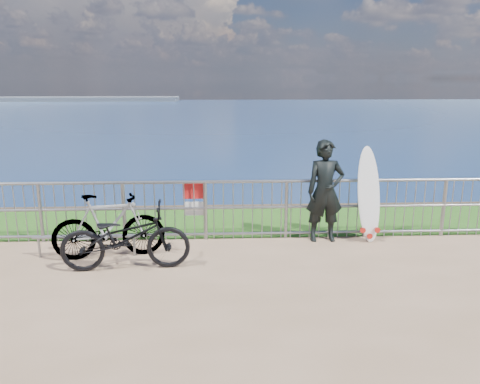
{
  "coord_description": "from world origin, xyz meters",
  "views": [
    {
      "loc": [
        -0.24,
        -6.73,
        2.93
      ],
      "look_at": [
        0.12,
        1.2,
        1.0
      ],
      "focal_mm": 35.0,
      "sensor_mm": 36.0,
      "label": 1
    }
  ],
  "objects_px": {
    "bicycle_near": "(125,237)",
    "bicycle_far": "(109,226)",
    "surfboard": "(369,198)",
    "surfer": "(325,191)"
  },
  "relations": [
    {
      "from": "bicycle_near",
      "to": "bicycle_far",
      "type": "height_order",
      "value": "bicycle_far"
    },
    {
      "from": "surfboard",
      "to": "bicycle_far",
      "type": "distance_m",
      "value": 4.64
    },
    {
      "from": "surfer",
      "to": "surfboard",
      "type": "relative_size",
      "value": 1.07
    },
    {
      "from": "bicycle_near",
      "to": "bicycle_far",
      "type": "relative_size",
      "value": 1.09
    },
    {
      "from": "surfer",
      "to": "surfboard",
      "type": "xyz_separation_m",
      "value": [
        0.81,
        -0.02,
        -0.13
      ]
    },
    {
      "from": "bicycle_far",
      "to": "surfer",
      "type": "bearing_deg",
      "value": -89.86
    },
    {
      "from": "surfer",
      "to": "bicycle_far",
      "type": "xyz_separation_m",
      "value": [
        -3.77,
        -0.69,
        -0.39
      ]
    },
    {
      "from": "bicycle_near",
      "to": "surfer",
      "type": "bearing_deg",
      "value": -75.04
    },
    {
      "from": "surfboard",
      "to": "bicycle_near",
      "type": "height_order",
      "value": "surfboard"
    },
    {
      "from": "surfboard",
      "to": "bicycle_near",
      "type": "relative_size",
      "value": 0.88
    }
  ]
}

